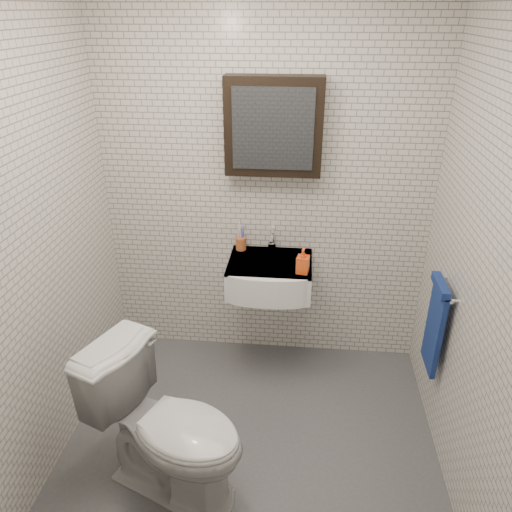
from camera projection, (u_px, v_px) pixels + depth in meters
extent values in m
cube|color=#4C4F54|center=(250.00, 445.00, 2.99)|extent=(2.20, 2.00, 0.01)
cube|color=silver|center=(266.00, 192.00, 3.32)|extent=(2.20, 0.02, 2.50)
cube|color=silver|center=(213.00, 407.00, 1.54)|extent=(2.20, 0.02, 2.50)
cube|color=silver|center=(34.00, 251.00, 2.53)|extent=(0.02, 2.00, 2.50)
cube|color=silver|center=(482.00, 271.00, 2.33)|extent=(0.02, 2.00, 2.50)
cube|color=white|center=(270.00, 275.00, 3.34)|extent=(0.55, 0.45, 0.20)
cylinder|color=silver|center=(270.00, 262.00, 3.32)|extent=(0.31, 0.31, 0.02)
cylinder|color=silver|center=(270.00, 261.00, 3.31)|extent=(0.04, 0.04, 0.01)
cube|color=white|center=(270.00, 262.00, 3.30)|extent=(0.55, 0.45, 0.01)
cylinder|color=silver|center=(272.00, 247.00, 3.43)|extent=(0.06, 0.06, 0.06)
cylinder|color=silver|center=(272.00, 239.00, 3.40)|extent=(0.03, 0.03, 0.08)
cylinder|color=silver|center=(272.00, 238.00, 3.33)|extent=(0.02, 0.12, 0.02)
cube|color=silver|center=(272.00, 230.00, 3.40)|extent=(0.02, 0.09, 0.01)
cube|color=black|center=(274.00, 127.00, 3.05)|extent=(0.60, 0.14, 0.60)
cube|color=#3F444C|center=(273.00, 129.00, 2.98)|extent=(0.49, 0.01, 0.49)
cylinder|color=silver|center=(445.00, 288.00, 2.78)|extent=(0.02, 0.30, 0.02)
cylinder|color=silver|center=(443.00, 277.00, 2.90)|extent=(0.04, 0.02, 0.02)
cylinder|color=silver|center=(455.00, 301.00, 2.67)|extent=(0.04, 0.02, 0.02)
cube|color=navy|center=(434.00, 328.00, 2.90)|extent=(0.03, 0.26, 0.54)
cube|color=navy|center=(441.00, 286.00, 2.78)|extent=(0.05, 0.26, 0.05)
cylinder|color=#AF582B|center=(241.00, 243.00, 3.44)|extent=(0.09, 0.09, 0.09)
cylinder|color=white|center=(239.00, 236.00, 3.41)|extent=(0.02, 0.03, 0.17)
cylinder|color=#4452DB|center=(242.00, 237.00, 3.41)|extent=(0.01, 0.02, 0.15)
cylinder|color=white|center=(240.00, 234.00, 3.42)|extent=(0.02, 0.03, 0.18)
cylinder|color=#4452DB|center=(243.00, 236.00, 3.42)|extent=(0.02, 0.04, 0.16)
imported|color=orange|center=(303.00, 261.00, 3.12)|extent=(0.09, 0.09, 0.17)
imported|color=silver|center=(169.00, 428.00, 2.56)|extent=(0.95, 0.75, 0.85)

